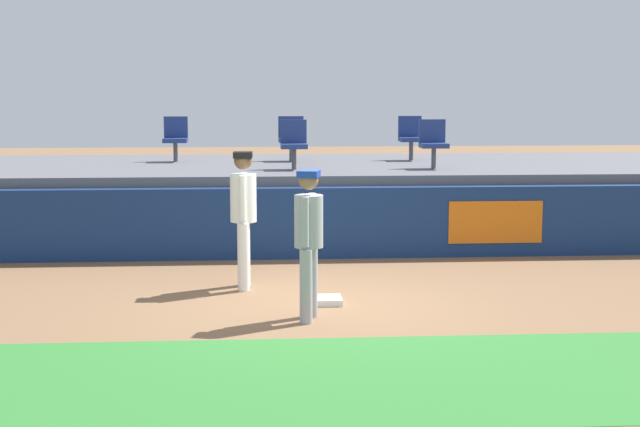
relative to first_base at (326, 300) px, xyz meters
name	(u,v)px	position (x,y,z in m)	size (l,w,h in m)	color
ground_plane	(319,306)	(-0.09, -0.14, -0.04)	(60.00, 60.00, 0.00)	brown
grass_foreground_strip	(340,378)	(-0.09, -3.03, -0.04)	(18.00, 2.80, 0.01)	#2D722D
first_base	(326,300)	(0.00, 0.00, 0.00)	(0.40, 0.40, 0.08)	white
player_fielder_home	(244,210)	(-1.02, 0.99, 1.02)	(0.36, 0.57, 1.84)	white
player_runner_visitor	(309,234)	(-0.26, -0.81, 0.97)	(0.41, 0.48, 1.75)	#9EA3AD
field_wall	(305,223)	(-0.08, 3.13, 0.52)	(18.00, 0.26, 1.12)	navy
bleacher_platform	(297,198)	(-0.09, 5.70, 0.60)	(18.00, 4.80, 1.28)	#59595E
seat_back_left	(176,136)	(-2.35, 6.37, 1.71)	(0.45, 0.44, 0.84)	#4C4C51
seat_back_right	(411,135)	(2.11, 6.37, 1.71)	(0.44, 0.44, 0.84)	#4C4C51
seat_back_center	(291,136)	(-0.17, 6.38, 1.71)	(0.48, 0.44, 0.84)	#4C4C51
seat_front_center	(294,142)	(-0.20, 4.58, 1.71)	(0.45, 0.44, 0.84)	#4C4C51
seat_front_right	(433,141)	(2.20, 4.58, 1.71)	(0.46, 0.44, 0.84)	#4C4C51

